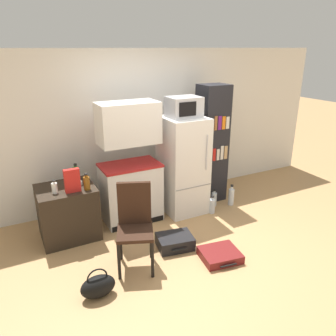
{
  "coord_description": "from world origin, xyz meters",
  "views": [
    {
      "loc": [
        -2.03,
        -2.77,
        2.41
      ],
      "look_at": [
        -0.17,
        0.85,
        0.91
      ],
      "focal_mm": 35.0,
      "sensor_mm": 36.0,
      "label": 1
    }
  ],
  "objects_px": {
    "side_table": "(68,212)",
    "water_bottle_front": "(214,199)",
    "water_bottle_back": "(231,196)",
    "bottle_milk_white": "(55,188)",
    "bottle_amber_beer": "(87,183)",
    "suitcase_large_flat": "(220,255)",
    "cereal_box": "(72,181)",
    "kitchen_hutch": "(130,169)",
    "bowl": "(77,183)",
    "bottle_green_tall": "(76,174)",
    "refrigerator": "(183,165)",
    "chair": "(135,219)",
    "microwave": "(184,107)",
    "water_bottle_middle": "(212,206)",
    "bookshelf": "(212,144)",
    "suitcase_small_flat": "(175,242)",
    "handbag": "(98,286)"
  },
  "relations": [
    {
      "from": "bowl",
      "to": "cereal_box",
      "type": "bearing_deg",
      "value": -114.32
    },
    {
      "from": "bowl",
      "to": "suitcase_large_flat",
      "type": "distance_m",
      "value": 2.05
    },
    {
      "from": "refrigerator",
      "to": "chair",
      "type": "height_order",
      "value": "refrigerator"
    },
    {
      "from": "bottle_green_tall",
      "to": "cereal_box",
      "type": "height_order",
      "value": "cereal_box"
    },
    {
      "from": "bookshelf",
      "to": "chair",
      "type": "relative_size",
      "value": 1.89
    },
    {
      "from": "side_table",
      "to": "water_bottle_front",
      "type": "relative_size",
      "value": 2.59
    },
    {
      "from": "refrigerator",
      "to": "microwave",
      "type": "distance_m",
      "value": 0.88
    },
    {
      "from": "bookshelf",
      "to": "bottle_milk_white",
      "type": "height_order",
      "value": "bookshelf"
    },
    {
      "from": "bottle_amber_beer",
      "to": "suitcase_large_flat",
      "type": "relative_size",
      "value": 0.43
    },
    {
      "from": "microwave",
      "to": "water_bottle_front",
      "type": "bearing_deg",
      "value": -14.83
    },
    {
      "from": "bowl",
      "to": "bottle_green_tall",
      "type": "bearing_deg",
      "value": 80.08
    },
    {
      "from": "water_bottle_middle",
      "to": "microwave",
      "type": "bearing_deg",
      "value": 136.51
    },
    {
      "from": "microwave",
      "to": "bottle_milk_white",
      "type": "xyz_separation_m",
      "value": [
        -1.88,
        -0.11,
        -0.83
      ]
    },
    {
      "from": "bottle_green_tall",
      "to": "bowl",
      "type": "bearing_deg",
      "value": -99.92
    },
    {
      "from": "refrigerator",
      "to": "handbag",
      "type": "xyz_separation_m",
      "value": [
        -1.73,
        -1.3,
        -0.61
      ]
    },
    {
      "from": "chair",
      "to": "side_table",
      "type": "bearing_deg",
      "value": 142.66
    },
    {
      "from": "kitchen_hutch",
      "to": "bowl",
      "type": "xyz_separation_m",
      "value": [
        -0.76,
        -0.03,
        -0.07
      ]
    },
    {
      "from": "microwave",
      "to": "suitcase_small_flat",
      "type": "height_order",
      "value": "microwave"
    },
    {
      "from": "bottle_green_tall",
      "to": "refrigerator",
      "type": "bearing_deg",
      "value": -6.61
    },
    {
      "from": "bottle_green_tall",
      "to": "water_bottle_middle",
      "type": "height_order",
      "value": "bottle_green_tall"
    },
    {
      "from": "bowl",
      "to": "bottle_milk_white",
      "type": "bearing_deg",
      "value": -153.08
    },
    {
      "from": "bowl",
      "to": "water_bottle_middle",
      "type": "bearing_deg",
      "value": -11.04
    },
    {
      "from": "bottle_green_tall",
      "to": "bottle_milk_white",
      "type": "xyz_separation_m",
      "value": [
        -0.33,
        -0.29,
        -0.03
      ]
    },
    {
      "from": "side_table",
      "to": "chair",
      "type": "distance_m",
      "value": 1.15
    },
    {
      "from": "suitcase_large_flat",
      "to": "bottle_milk_white",
      "type": "bearing_deg",
      "value": 151.73
    },
    {
      "from": "bottle_milk_white",
      "to": "water_bottle_front",
      "type": "height_order",
      "value": "bottle_milk_white"
    },
    {
      "from": "microwave",
      "to": "water_bottle_middle",
      "type": "xyz_separation_m",
      "value": [
        0.34,
        -0.33,
        -1.5
      ]
    },
    {
      "from": "bookshelf",
      "to": "bottle_amber_beer",
      "type": "distance_m",
      "value": 2.14
    },
    {
      "from": "bottle_milk_white",
      "to": "bottle_green_tall",
      "type": "bearing_deg",
      "value": 41.17
    },
    {
      "from": "suitcase_large_flat",
      "to": "bowl",
      "type": "bearing_deg",
      "value": 142.54
    },
    {
      "from": "microwave",
      "to": "chair",
      "type": "bearing_deg",
      "value": -140.73
    },
    {
      "from": "bottle_green_tall",
      "to": "bottle_milk_white",
      "type": "bearing_deg",
      "value": -138.83
    },
    {
      "from": "refrigerator",
      "to": "bookshelf",
      "type": "height_order",
      "value": "bookshelf"
    },
    {
      "from": "microwave",
      "to": "bottle_amber_beer",
      "type": "height_order",
      "value": "microwave"
    },
    {
      "from": "side_table",
      "to": "water_bottle_middle",
      "type": "distance_m",
      "value": 2.13
    },
    {
      "from": "bookshelf",
      "to": "water_bottle_back",
      "type": "height_order",
      "value": "bookshelf"
    },
    {
      "from": "water_bottle_back",
      "to": "bottle_milk_white",
      "type": "bearing_deg",
      "value": 177.28
    },
    {
      "from": "side_table",
      "to": "refrigerator",
      "type": "bearing_deg",
      "value": -0.41
    },
    {
      "from": "bowl",
      "to": "handbag",
      "type": "distance_m",
      "value": 1.49
    },
    {
      "from": "bottle_milk_white",
      "to": "suitcase_small_flat",
      "type": "relative_size",
      "value": 0.35
    },
    {
      "from": "bookshelf",
      "to": "water_bottle_middle",
      "type": "distance_m",
      "value": 0.99
    },
    {
      "from": "handbag",
      "to": "water_bottle_back",
      "type": "height_order",
      "value": "water_bottle_back"
    },
    {
      "from": "side_table",
      "to": "bowl",
      "type": "distance_m",
      "value": 0.41
    },
    {
      "from": "water_bottle_middle",
      "to": "water_bottle_back",
      "type": "height_order",
      "value": "water_bottle_back"
    },
    {
      "from": "bookshelf",
      "to": "cereal_box",
      "type": "bearing_deg",
      "value": -172.31
    },
    {
      "from": "bowl",
      "to": "suitcase_small_flat",
      "type": "xyz_separation_m",
      "value": [
        0.97,
        -0.93,
        -0.65
      ]
    },
    {
      "from": "cereal_box",
      "to": "kitchen_hutch",
      "type": "bearing_deg",
      "value": 15.62
    },
    {
      "from": "suitcase_large_flat",
      "to": "refrigerator",
      "type": "bearing_deg",
      "value": 88.72
    },
    {
      "from": "microwave",
      "to": "water_bottle_back",
      "type": "relative_size",
      "value": 1.32
    },
    {
      "from": "bottle_green_tall",
      "to": "bowl",
      "type": "relative_size",
      "value": 1.79
    }
  ]
}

